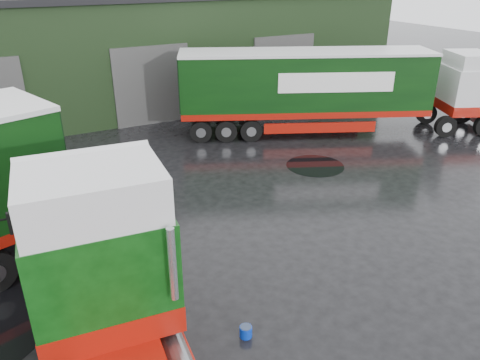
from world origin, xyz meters
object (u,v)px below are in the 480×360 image
(hero_tractor, at_px, (118,327))
(wash_bucket, at_px, (246,332))
(lorry_right, at_px, (304,93))
(tree_back_b, at_px, (181,16))
(warehouse, at_px, (119,46))

(hero_tractor, relative_size, wash_bucket, 24.86)
(lorry_right, distance_m, wash_bucket, 14.62)
(hero_tractor, height_order, tree_back_b, tree_back_b)
(lorry_right, height_order, wash_bucket, lorry_right)
(wash_bucket, bearing_deg, warehouse, 81.52)
(hero_tractor, distance_m, tree_back_b, 35.96)
(tree_back_b, bearing_deg, wash_bucket, -109.38)
(warehouse, xyz_separation_m, lorry_right, (6.00, -11.00, -1.13))
(warehouse, bearing_deg, hero_tractor, -105.09)
(tree_back_b, bearing_deg, warehouse, -128.66)
(tree_back_b, bearing_deg, hero_tractor, -113.29)
(wash_bucket, height_order, tree_back_b, tree_back_b)
(lorry_right, xyz_separation_m, tree_back_b, (2.00, 21.00, 1.73))
(wash_bucket, xyz_separation_m, tree_back_b, (11.30, 32.12, 3.62))
(lorry_right, height_order, tree_back_b, tree_back_b)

